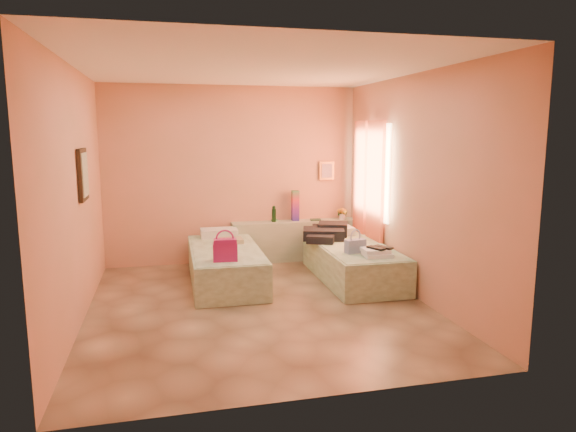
# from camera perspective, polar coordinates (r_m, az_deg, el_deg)

# --- Properties ---
(ground) EXTENTS (4.50, 4.50, 0.00)m
(ground) POSITION_cam_1_polar(r_m,az_deg,el_deg) (6.32, -3.23, -9.93)
(ground) COLOR tan
(ground) RESTS_ON ground
(room_walls) EXTENTS (4.02, 4.51, 2.81)m
(room_walls) POSITION_cam_1_polar(r_m,az_deg,el_deg) (6.57, -2.49, 6.73)
(room_walls) COLOR tan
(room_walls) RESTS_ON ground
(headboard_ledge) EXTENTS (2.05, 0.30, 0.65)m
(headboard_ledge) POSITION_cam_1_polar(r_m,az_deg,el_deg) (8.42, 0.73, -2.73)
(headboard_ledge) COLOR #A5AF8F
(headboard_ledge) RESTS_ON ground
(bed_left) EXTENTS (0.92, 2.01, 0.50)m
(bed_left) POSITION_cam_1_polar(r_m,az_deg,el_deg) (7.21, -6.96, -5.48)
(bed_left) COLOR #C7E8BB
(bed_left) RESTS_ON ground
(bed_right) EXTENTS (0.92, 2.01, 0.50)m
(bed_right) POSITION_cam_1_polar(r_m,az_deg,el_deg) (7.36, 7.24, -5.17)
(bed_right) COLOR #C7E8BB
(bed_right) RESTS_ON ground
(water_bottle) EXTENTS (0.07, 0.07, 0.25)m
(water_bottle) POSITION_cam_1_polar(r_m,az_deg,el_deg) (8.25, -1.57, 0.19)
(water_bottle) COLOR #14381A
(water_bottle) RESTS_ON headboard_ledge
(rainbow_box) EXTENTS (0.11, 0.11, 0.49)m
(rainbow_box) POSITION_cam_1_polar(r_m,az_deg,el_deg) (8.34, 0.81, 1.15)
(rainbow_box) COLOR #AA155B
(rainbow_box) RESTS_ON headboard_ledge
(small_dish) EXTENTS (0.14, 0.14, 0.03)m
(small_dish) POSITION_cam_1_polar(r_m,az_deg,el_deg) (8.33, -1.55, -0.48)
(small_dish) COLOR #4C8C5E
(small_dish) RESTS_ON headboard_ledge
(green_book) EXTENTS (0.18, 0.14, 0.03)m
(green_book) POSITION_cam_1_polar(r_m,az_deg,el_deg) (8.39, 3.07, -0.42)
(green_book) COLOR #23422F
(green_book) RESTS_ON headboard_ledge
(flower_vase) EXTENTS (0.22, 0.22, 0.23)m
(flower_vase) POSITION_cam_1_polar(r_m,az_deg,el_deg) (8.52, 6.07, 0.37)
(flower_vase) COLOR silver
(flower_vase) RESTS_ON headboard_ledge
(magenta_handbag) EXTENTS (0.31, 0.19, 0.28)m
(magenta_handbag) POSITION_cam_1_polar(r_m,az_deg,el_deg) (6.42, -7.00, -3.74)
(magenta_handbag) COLOR #AA155B
(magenta_handbag) RESTS_ON bed_left
(khaki_garment) EXTENTS (0.37, 0.30, 0.06)m
(khaki_garment) POSITION_cam_1_polar(r_m,az_deg,el_deg) (7.47, -6.50, -2.73)
(khaki_garment) COLOR tan
(khaki_garment) RESTS_ON bed_left
(clothes_pile) EXTENTS (0.83, 0.83, 0.20)m
(clothes_pile) POSITION_cam_1_polar(r_m,az_deg,el_deg) (7.71, 4.37, -1.80)
(clothes_pile) COLOR black
(clothes_pile) RESTS_ON bed_right
(blue_handbag) EXTENTS (0.30, 0.18, 0.18)m
(blue_handbag) POSITION_cam_1_polar(r_m,az_deg,el_deg) (6.86, 7.48, -3.33)
(blue_handbag) COLOR #465AA9
(blue_handbag) RESTS_ON bed_right
(towel_stack) EXTENTS (0.38, 0.33, 0.10)m
(towel_stack) POSITION_cam_1_polar(r_m,az_deg,el_deg) (6.72, 9.90, -4.02)
(towel_stack) COLOR white
(towel_stack) RESTS_ON bed_right
(sandal_pair) EXTENTS (0.28, 0.31, 0.03)m
(sandal_pair) POSITION_cam_1_polar(r_m,az_deg,el_deg) (6.71, 10.20, -3.49)
(sandal_pair) COLOR black
(sandal_pair) RESTS_ON towel_stack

